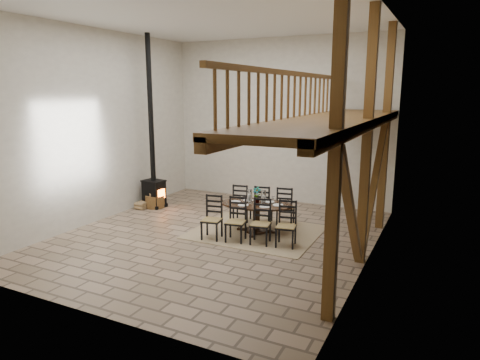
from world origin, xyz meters
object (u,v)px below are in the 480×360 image
at_px(dining_table, 255,218).
at_px(log_stack, 142,205).
at_px(log_basket, 155,201).
at_px(wood_stove, 153,170).

distance_m(dining_table, log_stack, 3.98).
bearing_deg(log_stack, log_basket, 45.63).
relative_size(dining_table, log_stack, 5.61).
height_order(dining_table, log_stack, dining_table).
relative_size(dining_table, wood_stove, 0.45).
xyz_separation_m(dining_table, wood_stove, (-3.72, 0.88, 0.75)).
distance_m(dining_table, wood_stove, 3.90).
height_order(wood_stove, log_basket, wood_stove).
bearing_deg(dining_table, log_basket, 157.11).
xyz_separation_m(wood_stove, log_stack, (-0.21, -0.32, -1.03)).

